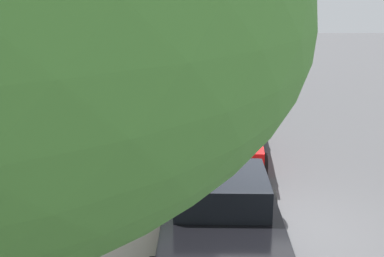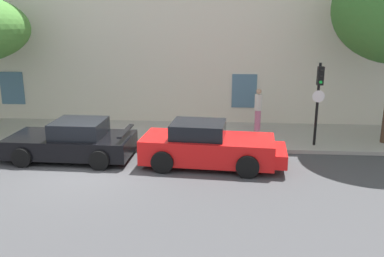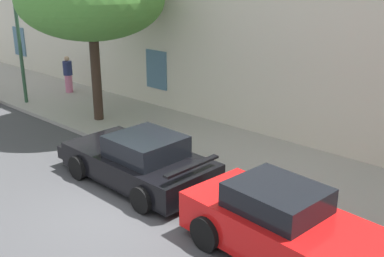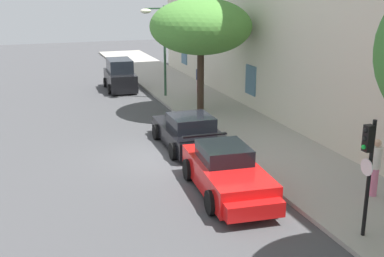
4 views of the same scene
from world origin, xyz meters
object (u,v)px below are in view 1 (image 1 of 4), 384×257
Objects in this scene: traffic_light at (155,57)px; pedestrian_admiring at (86,106)px; hatchback_parked at (207,65)px; sportscar_red_lead at (222,227)px; sportscar_yellow_flank at (225,137)px.

traffic_light is 1.72× the size of pedestrian_admiring.
hatchback_parked is at bearing -22.57° from pedestrian_admiring.
hatchback_parked is at bearing -0.94° from sportscar_red_lead.
hatchback_parked is 1.29× the size of traffic_light.
pedestrian_admiring is (1.80, 4.01, 0.43)m from sportscar_yellow_flank.
hatchback_parked reaches higher than sportscar_red_lead.
hatchback_parked is (11.15, 0.12, 0.20)m from sportscar_yellow_flank.
pedestrian_admiring reaches higher than hatchback_parked.
sportscar_yellow_flank is at bearing -4.39° from sportscar_red_lead.
pedestrian_admiring reaches higher than sportscar_red_lead.
hatchback_parked is at bearing -14.66° from traffic_light.
hatchback_parked is 10.13m from pedestrian_admiring.
pedestrian_admiring is at bearing 135.25° from traffic_light.
traffic_light is at bearing 165.34° from hatchback_parked.
sportscar_red_lead is at bearing -169.33° from traffic_light.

